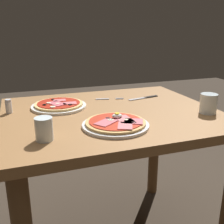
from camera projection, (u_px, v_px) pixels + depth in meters
dining_table at (111, 137)px, 1.36m from camera, size 1.02×0.86×0.77m
pizza_foreground at (116, 124)px, 1.12m from camera, size 0.28×0.28×0.05m
pizza_across_left at (59, 105)px, 1.38m from camera, size 0.28×0.28×0.03m
water_glass_near at (44, 130)px, 0.98m from camera, size 0.06×0.06×0.09m
water_glass_far at (208, 105)px, 1.29m from camera, size 0.08×0.08×0.09m
fork at (107, 99)px, 1.54m from camera, size 0.16×0.05×0.00m
knife at (145, 98)px, 1.56m from camera, size 0.20×0.06×0.01m
salt_shaker at (9, 106)px, 1.29m from camera, size 0.03×0.03×0.07m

